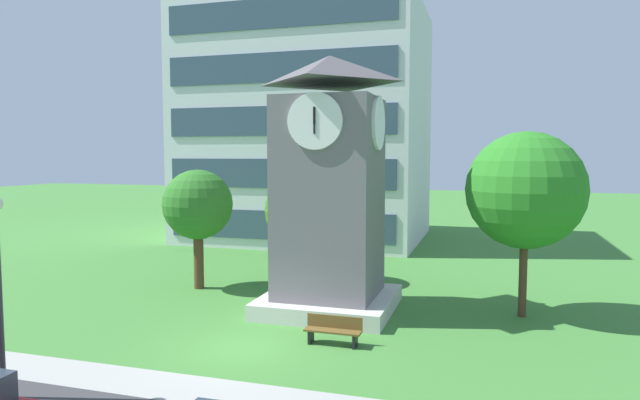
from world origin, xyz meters
name	(u,v)px	position (x,y,z in m)	size (l,w,h in m)	color
ground_plane	(244,348)	(0.00, 0.00, 0.00)	(160.00, 160.00, 0.00)	#3D7A33
kerb_strip	(191,389)	(0.00, -3.19, 0.00)	(120.00, 1.60, 0.01)	#9E9E99
office_building	(309,126)	(-5.22, 22.53, 8.00)	(15.88, 12.28, 16.00)	silver
clock_tower	(330,199)	(1.37, 4.86, 4.27)	(4.85, 4.85, 9.62)	slate
park_bench	(333,330)	(2.57, 1.10, 0.46)	(1.80, 0.50, 0.88)	brown
tree_by_building	(303,211)	(-1.05, 8.87, 3.37)	(3.55, 3.55, 5.16)	#513823
tree_near_tower	(525,190)	(8.41, 6.05, 4.65)	(4.26, 4.26, 6.80)	#513823
tree_streetside	(198,205)	(-5.14, 6.47, 3.71)	(3.09, 3.09, 5.30)	#513823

